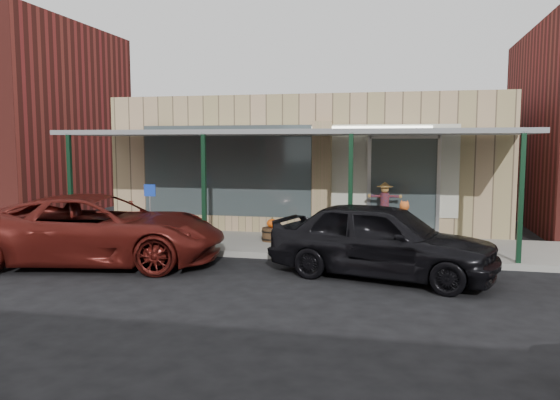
% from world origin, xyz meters
% --- Properties ---
extents(ground, '(120.00, 120.00, 0.00)m').
position_xyz_m(ground, '(0.00, 0.00, 0.00)').
color(ground, black).
rests_on(ground, ground).
extents(sidewalk, '(40.00, 3.20, 0.15)m').
position_xyz_m(sidewalk, '(0.00, 3.60, 0.07)').
color(sidewalk, gray).
rests_on(sidewalk, ground).
extents(storefront, '(12.00, 6.25, 4.20)m').
position_xyz_m(storefront, '(-0.00, 8.16, 2.09)').
color(storefront, tan).
rests_on(storefront, ground).
extents(awning, '(12.00, 3.00, 3.04)m').
position_xyz_m(awning, '(0.00, 3.56, 3.01)').
color(awning, slate).
rests_on(awning, ground).
extents(block_buildings_near, '(61.00, 8.00, 8.00)m').
position_xyz_m(block_buildings_near, '(2.01, 9.20, 3.77)').
color(block_buildings_near, maroon).
rests_on(block_buildings_near, ground).
extents(barrel_scarecrow, '(0.92, 0.78, 1.56)m').
position_xyz_m(barrel_scarecrow, '(2.51, 4.80, 0.68)').
color(barrel_scarecrow, '#4C301E').
rests_on(barrel_scarecrow, sidewalk).
extents(barrel_pumpkin, '(0.55, 0.55, 0.64)m').
position_xyz_m(barrel_pumpkin, '(-0.42, 3.58, 0.38)').
color(barrel_pumpkin, '#4C301E').
rests_on(barrel_pumpkin, sidewalk).
extents(handicap_sign, '(0.32, 0.04, 1.53)m').
position_xyz_m(handicap_sign, '(-3.60, 2.86, 1.14)').
color(handicap_sign, gray).
rests_on(handicap_sign, sidewalk).
extents(parked_sedan, '(4.96, 3.00, 1.58)m').
position_xyz_m(parked_sedan, '(2.58, 0.79, 0.79)').
color(parked_sedan, black).
rests_on(parked_sedan, ground).
extents(car_maroon, '(6.14, 3.63, 1.60)m').
position_xyz_m(car_maroon, '(-3.82, 0.66, 0.80)').
color(car_maroon, '#571611').
rests_on(car_maroon, ground).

